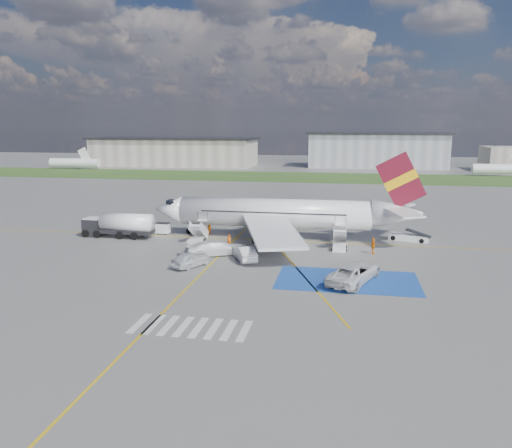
% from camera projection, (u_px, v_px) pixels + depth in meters
% --- Properties ---
extents(ground, '(400.00, 400.00, 0.00)m').
position_uv_depth(ground, '(256.00, 265.00, 55.31)').
color(ground, '#60605E').
rests_on(ground, ground).
extents(grass_strip, '(400.00, 30.00, 0.01)m').
position_uv_depth(grass_strip, '(313.00, 177.00, 146.97)').
color(grass_strip, '#2D4C1E').
rests_on(grass_strip, ground).
extents(taxiway_line_main, '(120.00, 0.20, 0.01)m').
position_uv_depth(taxiway_line_main, '(272.00, 240.00, 66.89)').
color(taxiway_line_main, gold).
rests_on(taxiway_line_main, ground).
extents(taxiway_line_cross, '(0.20, 60.00, 0.01)m').
position_uv_depth(taxiway_line_cross, '(184.00, 291.00, 46.54)').
color(taxiway_line_cross, gold).
rests_on(taxiway_line_cross, ground).
extents(taxiway_line_diag, '(20.71, 56.45, 0.01)m').
position_uv_depth(taxiway_line_diag, '(272.00, 240.00, 66.89)').
color(taxiway_line_diag, gold).
rests_on(taxiway_line_diag, ground).
extents(staging_box, '(14.00, 8.00, 0.01)m').
position_uv_depth(staging_box, '(347.00, 280.00, 49.70)').
color(staging_box, '#1A469E').
rests_on(staging_box, ground).
extents(crosswalk, '(9.00, 4.00, 0.01)m').
position_uv_depth(crosswalk, '(191.00, 327.00, 38.26)').
color(crosswalk, silver).
rests_on(crosswalk, ground).
extents(terminal_west, '(60.00, 22.00, 10.00)m').
position_uv_depth(terminal_west, '(175.00, 152.00, 189.40)').
color(terminal_west, gray).
rests_on(terminal_west, ground).
extents(terminal_centre, '(48.00, 18.00, 12.00)m').
position_uv_depth(terminal_centre, '(377.00, 151.00, 180.88)').
color(terminal_centre, gray).
rests_on(terminal_centre, ground).
extents(airliner, '(36.81, 32.95, 11.92)m').
position_uv_depth(airliner, '(285.00, 213.00, 67.89)').
color(airliner, white).
rests_on(airliner, ground).
extents(airstairs_fwd, '(1.90, 5.20, 3.60)m').
position_uv_depth(airstairs_fwd, '(196.00, 238.00, 65.25)').
color(airstairs_fwd, white).
rests_on(airstairs_fwd, ground).
extents(airstairs_aft, '(1.90, 5.20, 3.60)m').
position_uv_depth(airstairs_aft, '(339.00, 244.00, 62.01)').
color(airstairs_aft, white).
rests_on(airstairs_aft, ground).
extents(fuel_tanker, '(9.91, 3.11, 3.35)m').
position_uv_depth(fuel_tanker, '(119.00, 227.00, 68.64)').
color(fuel_tanker, black).
rests_on(fuel_tanker, ground).
extents(gpu_cart, '(2.05, 1.43, 1.62)m').
position_uv_depth(gpu_cart, '(163.00, 229.00, 70.69)').
color(gpu_cart, white).
rests_on(gpu_cart, ground).
extents(belt_loader, '(5.52, 3.32, 1.60)m').
position_uv_depth(belt_loader, '(409.00, 238.00, 66.69)').
color(belt_loader, white).
rests_on(belt_loader, ground).
extents(car_silver_a, '(3.94, 5.17, 1.64)m').
position_uv_depth(car_silver_a, '(191.00, 259.00, 54.42)').
color(car_silver_a, silver).
rests_on(car_silver_a, ground).
extents(car_silver_b, '(3.94, 5.43, 1.70)m').
position_uv_depth(car_silver_b, '(244.00, 253.00, 57.03)').
color(car_silver_b, silver).
rests_on(car_silver_b, ground).
extents(van_white_a, '(5.28, 7.30, 2.49)m').
position_uv_depth(van_white_a, '(355.00, 269.00, 49.21)').
color(van_white_a, silver).
rests_on(van_white_a, ground).
extents(van_white_b, '(6.28, 4.88, 2.29)m').
position_uv_depth(van_white_b, '(218.00, 246.00, 59.20)').
color(van_white_b, silver).
rests_on(van_white_b, ground).
extents(crew_fwd, '(0.64, 0.47, 1.61)m').
position_uv_depth(crew_fwd, '(229.00, 241.00, 63.10)').
color(crew_fwd, '#DC530B').
rests_on(crew_fwd, ground).
extents(crew_nose, '(1.01, 1.11, 1.85)m').
position_uv_depth(crew_nose, '(209.00, 228.00, 70.33)').
color(crew_nose, orange).
rests_on(crew_nose, ground).
extents(crew_aft, '(0.65, 1.22, 1.98)m').
position_uv_depth(crew_aft, '(373.00, 246.00, 59.73)').
color(crew_aft, orange).
rests_on(crew_aft, ground).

